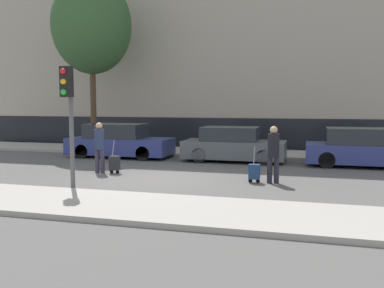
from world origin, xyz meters
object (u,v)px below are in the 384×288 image
(parked_car_0, at_px, (119,142))
(parked_car_2, at_px, (360,149))
(parked_car_1, at_px, (233,145))
(trolley_left, at_px, (114,163))
(traffic_light, at_px, (68,102))
(pedestrian_left, at_px, (99,144))
(bare_tree_near_crossing, at_px, (92,26))
(pedestrian_right, at_px, (273,151))
(trolley_right, at_px, (254,172))

(parked_car_0, relative_size, parked_car_2, 1.14)
(parked_car_1, distance_m, trolley_left, 5.25)
(parked_car_1, bearing_deg, traffic_light, -114.19)
(parked_car_0, distance_m, pedestrian_left, 4.24)
(parked_car_2, height_order, bare_tree_near_crossing, bare_tree_near_crossing)
(bare_tree_near_crossing, bearing_deg, parked_car_1, -13.41)
(parked_car_1, bearing_deg, pedestrian_right, -65.69)
(traffic_light, bearing_deg, trolley_right, 28.89)
(trolley_left, bearing_deg, parked_car_1, 50.96)
(parked_car_0, relative_size, trolley_left, 3.98)
(parked_car_0, bearing_deg, pedestrian_left, -73.48)
(parked_car_2, bearing_deg, parked_car_0, 179.24)
(parked_car_1, distance_m, pedestrian_left, 5.61)
(parked_car_1, relative_size, pedestrian_right, 2.41)
(traffic_light, bearing_deg, trolley_left, 92.82)
(parked_car_0, bearing_deg, trolley_left, -66.67)
(parked_car_0, bearing_deg, bare_tree_near_crossing, 141.25)
(parked_car_0, distance_m, parked_car_1, 5.06)
(parked_car_0, height_order, trolley_left, parked_car_0)
(trolley_left, bearing_deg, pedestrian_left, 178.99)
(parked_car_1, xyz_separation_m, trolley_left, (-3.30, -4.07, -0.30))
(pedestrian_left, xyz_separation_m, trolley_right, (5.30, -0.43, -0.64))
(pedestrian_left, bearing_deg, pedestrian_right, 177.66)
(parked_car_2, distance_m, bare_tree_near_crossing, 13.29)
(parked_car_1, height_order, pedestrian_left, pedestrian_left)
(trolley_left, height_order, pedestrian_right, pedestrian_right)
(parked_car_2, relative_size, pedestrian_right, 2.33)
(pedestrian_left, height_order, traffic_light, traffic_light)
(trolley_left, xyz_separation_m, trolley_right, (4.75, -0.42, -0.02))
(pedestrian_right, relative_size, bare_tree_near_crossing, 0.20)
(parked_car_2, bearing_deg, traffic_light, -139.08)
(trolley_left, xyz_separation_m, traffic_light, (0.15, -2.96, 2.03))
(bare_tree_near_crossing, bearing_deg, trolley_left, -56.01)
(parked_car_0, xyz_separation_m, traffic_light, (1.90, -7.02, 1.70))
(parked_car_2, bearing_deg, pedestrian_left, -155.59)
(pedestrian_right, bearing_deg, parked_car_0, 138.50)
(traffic_light, bearing_deg, pedestrian_left, 103.19)
(bare_tree_near_crossing, bearing_deg, traffic_light, -65.15)
(trolley_left, distance_m, traffic_light, 3.59)
(pedestrian_right, bearing_deg, parked_car_2, 47.06)
(pedestrian_left, bearing_deg, traffic_light, 104.14)
(parked_car_0, height_order, traffic_light, traffic_light)
(parked_car_2, xyz_separation_m, pedestrian_left, (-8.65, -3.92, 0.31))
(parked_car_0, height_order, trolley_right, parked_car_0)
(parked_car_0, distance_m, traffic_light, 7.47)
(traffic_light, bearing_deg, parked_car_1, 65.81)
(trolley_right, distance_m, bare_tree_near_crossing, 12.09)
(parked_car_1, height_order, trolley_right, parked_car_1)
(traffic_light, relative_size, bare_tree_near_crossing, 0.40)
(parked_car_1, height_order, traffic_light, traffic_light)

